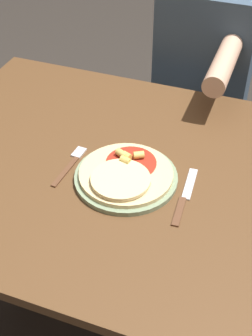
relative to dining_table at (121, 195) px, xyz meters
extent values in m
plane|color=#2D2823|center=(0.00, 0.00, -0.64)|extent=(8.00, 8.00, 0.00)
cube|color=brown|center=(0.00, 0.00, 0.09)|extent=(1.21, 0.92, 0.03)
cylinder|color=brown|center=(-0.54, 0.40, -0.28)|extent=(0.06, 0.06, 0.71)
cylinder|color=gray|center=(0.03, -0.04, 0.11)|extent=(0.27, 0.27, 0.01)
cylinder|color=#E0C689|center=(0.03, -0.04, 0.12)|extent=(0.25, 0.25, 0.01)
cylinder|color=#9E2819|center=(0.03, 0.00, 0.13)|extent=(0.14, 0.14, 0.00)
cylinder|color=beige|center=(0.03, -0.08, 0.14)|extent=(0.15, 0.15, 0.01)
cylinder|color=#E5BC5B|center=(0.01, 0.01, 0.14)|extent=(0.03, 0.03, 0.02)
cylinder|color=#E5BC5B|center=(0.02, -0.01, 0.14)|extent=(0.03, 0.03, 0.02)
cylinder|color=#E5BC5B|center=(0.00, 0.01, 0.14)|extent=(0.04, 0.03, 0.02)
cylinder|color=#E5BC5B|center=(0.04, 0.02, 0.14)|extent=(0.03, 0.03, 0.02)
cube|color=brown|center=(-0.13, -0.07, 0.11)|extent=(0.02, 0.13, 0.00)
cube|color=silver|center=(-0.13, 0.02, 0.11)|extent=(0.03, 0.05, 0.00)
cube|color=brown|center=(0.19, -0.11, 0.11)|extent=(0.02, 0.10, 0.00)
cube|color=silver|center=(0.19, 0.00, 0.11)|extent=(0.03, 0.12, 0.00)
cylinder|color=#2D2D38|center=(0.00, 0.70, -0.39)|extent=(0.11, 0.11, 0.50)
cylinder|color=#2D2D38|center=(0.15, 0.70, -0.39)|extent=(0.11, 0.11, 0.50)
cube|color=#3D5166|center=(0.07, 0.70, 0.11)|extent=(0.35, 0.22, 0.50)
cylinder|color=tan|center=(0.18, 0.44, 0.23)|extent=(0.07, 0.30, 0.07)
camera|label=1|loc=(0.35, -0.90, 0.94)|focal=50.00mm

